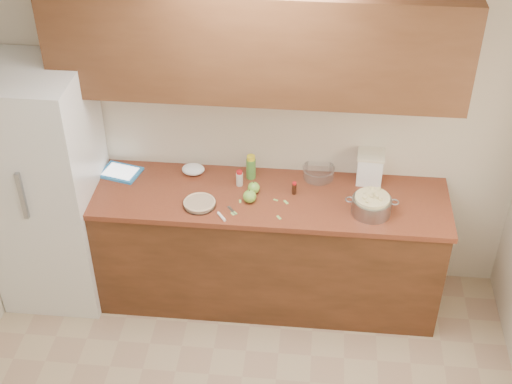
# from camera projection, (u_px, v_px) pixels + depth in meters

# --- Properties ---
(room_shell) EXTENTS (3.60, 3.60, 3.60)m
(room_shell) POSITION_uv_depth(u_px,v_px,m) (223.00, 314.00, 3.42)
(room_shell) COLOR tan
(room_shell) RESTS_ON ground
(counter_run) EXTENTS (2.64, 0.68, 0.92)m
(counter_run) POSITION_uv_depth(u_px,v_px,m) (254.00, 246.00, 5.10)
(counter_run) COLOR #5C2F19
(counter_run) RESTS_ON ground
(upper_cabinets) EXTENTS (2.60, 0.34, 0.70)m
(upper_cabinets) POSITION_uv_depth(u_px,v_px,m) (256.00, 44.00, 4.34)
(upper_cabinets) COLOR #55301A
(upper_cabinets) RESTS_ON room_shell
(fridge) EXTENTS (0.70, 0.70, 1.80)m
(fridge) POSITION_uv_depth(u_px,v_px,m) (47.00, 188.00, 4.93)
(fridge) COLOR silver
(fridge) RESTS_ON ground
(pie) EXTENTS (0.22, 0.22, 0.04)m
(pie) POSITION_uv_depth(u_px,v_px,m) (200.00, 203.00, 4.72)
(pie) COLOR silver
(pie) RESTS_ON counter_run
(colander) EXTENTS (0.35, 0.26, 0.13)m
(colander) POSITION_uv_depth(u_px,v_px,m) (372.00, 205.00, 4.63)
(colander) COLOR gray
(colander) RESTS_ON counter_run
(flour_canister) EXTENTS (0.19, 0.19, 0.23)m
(flour_canister) POSITION_uv_depth(u_px,v_px,m) (370.00, 167.00, 4.90)
(flour_canister) COLOR white
(flour_canister) RESTS_ON counter_run
(tablet) EXTENTS (0.31, 0.26, 0.02)m
(tablet) POSITION_uv_depth(u_px,v_px,m) (121.00, 172.00, 5.03)
(tablet) COLOR #2980C9
(tablet) RESTS_ON counter_run
(paring_knife) EXTENTS (0.13, 0.17, 0.02)m
(paring_knife) POSITION_uv_depth(u_px,v_px,m) (223.00, 216.00, 4.63)
(paring_knife) COLOR gray
(paring_knife) RESTS_ON counter_run
(lemon_bottle) EXTENTS (0.07, 0.07, 0.18)m
(lemon_bottle) POSITION_uv_depth(u_px,v_px,m) (251.00, 167.00, 4.94)
(lemon_bottle) COLOR #4C8C38
(lemon_bottle) RESTS_ON counter_run
(cinnamon_shaker) EXTENTS (0.05, 0.05, 0.12)m
(cinnamon_shaker) POSITION_uv_depth(u_px,v_px,m) (240.00, 178.00, 4.89)
(cinnamon_shaker) COLOR beige
(cinnamon_shaker) RESTS_ON counter_run
(vanilla_bottle) EXTENTS (0.03, 0.03, 0.09)m
(vanilla_bottle) POSITION_uv_depth(u_px,v_px,m) (294.00, 188.00, 4.81)
(vanilla_bottle) COLOR black
(vanilla_bottle) RESTS_ON counter_run
(mixing_bowl) EXTENTS (0.23, 0.23, 0.08)m
(mixing_bowl) POSITION_uv_depth(u_px,v_px,m) (319.00, 172.00, 4.97)
(mixing_bowl) COLOR silver
(mixing_bowl) RESTS_ON counter_run
(paper_towel) EXTENTS (0.20, 0.18, 0.07)m
(paper_towel) POSITION_uv_depth(u_px,v_px,m) (193.00, 169.00, 5.01)
(paper_towel) COLOR white
(paper_towel) RESTS_ON counter_run
(apple_left) EXTENTS (0.09, 0.09, 0.10)m
(apple_left) POSITION_uv_depth(u_px,v_px,m) (250.00, 196.00, 4.74)
(apple_left) COLOR #72AC39
(apple_left) RESTS_ON counter_run
(apple_center) EXTENTS (0.08, 0.08, 0.09)m
(apple_center) POSITION_uv_depth(u_px,v_px,m) (254.00, 188.00, 4.82)
(apple_center) COLOR #72AC39
(apple_center) RESTS_ON counter_run
(peel_a) EXTENTS (0.03, 0.03, 0.00)m
(peel_a) POSITION_uv_depth(u_px,v_px,m) (235.00, 213.00, 4.67)
(peel_a) COLOR #8DC660
(peel_a) RESTS_ON counter_run
(peel_b) EXTENTS (0.03, 0.03, 0.00)m
(peel_b) POSITION_uv_depth(u_px,v_px,m) (232.00, 214.00, 4.66)
(peel_b) COLOR #8DC660
(peel_b) RESTS_ON counter_run
(peel_c) EXTENTS (0.02, 0.04, 0.00)m
(peel_c) POSITION_uv_depth(u_px,v_px,m) (240.00, 201.00, 4.77)
(peel_c) COLOR #8DC660
(peel_c) RESTS_ON counter_run
(peel_d) EXTENTS (0.03, 0.02, 0.00)m
(peel_d) POSITION_uv_depth(u_px,v_px,m) (276.00, 200.00, 4.78)
(peel_d) COLOR #8DC660
(peel_d) RESTS_ON counter_run
(peel_e) EXTENTS (0.04, 0.04, 0.00)m
(peel_e) POSITION_uv_depth(u_px,v_px,m) (286.00, 202.00, 4.76)
(peel_e) COLOR #8DC660
(peel_e) RESTS_ON counter_run
(peel_f) EXTENTS (0.04, 0.04, 0.00)m
(peel_f) POSITION_uv_depth(u_px,v_px,m) (279.00, 217.00, 4.63)
(peel_f) COLOR #8DC660
(peel_f) RESTS_ON counter_run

